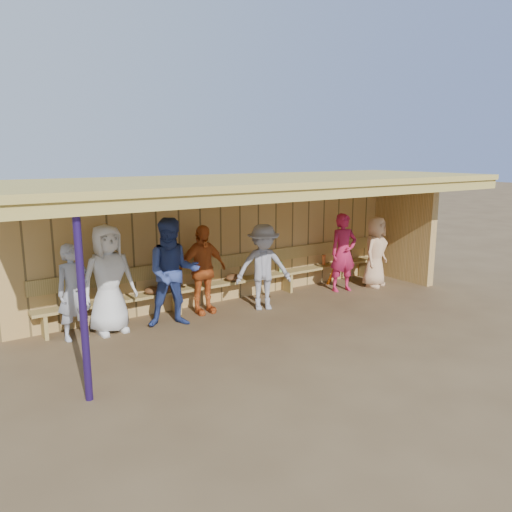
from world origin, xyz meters
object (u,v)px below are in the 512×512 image
(player_d, at_px, (202,270))
(player_g, at_px, (343,253))
(player_b, at_px, (109,279))
(player_c, at_px, (173,273))
(bench, at_px, (234,275))
(player_e, at_px, (263,267))
(player_h, at_px, (375,252))
(player_a, at_px, (74,292))

(player_d, xyz_separation_m, player_g, (3.21, -0.32, 0.01))
(player_b, height_order, player_d, player_b)
(player_c, bearing_deg, player_g, 19.86)
(player_c, bearing_deg, player_d, 44.18)
(bench, bearing_deg, player_c, -158.05)
(player_g, height_order, bench, player_g)
(player_e, xyz_separation_m, player_h, (3.00, -0.02, -0.03))
(player_h, bearing_deg, player_e, 160.88)
(player_e, height_order, bench, player_e)
(player_a, height_order, player_b, player_b)
(bench, bearing_deg, player_h, -13.49)
(player_c, height_order, bench, player_c)
(player_a, bearing_deg, player_h, -14.40)
(player_c, relative_size, player_e, 1.15)
(player_g, bearing_deg, player_h, 5.28)
(player_e, height_order, player_g, player_g)
(player_b, height_order, bench, player_b)
(player_b, relative_size, player_h, 1.16)
(player_d, relative_size, player_e, 1.01)
(player_e, bearing_deg, player_h, 23.42)
(player_e, distance_m, player_g, 2.15)
(player_e, bearing_deg, player_a, -162.87)
(player_e, relative_size, bench, 0.21)
(player_e, distance_m, player_h, 3.00)
(player_d, distance_m, player_g, 3.22)
(player_c, xyz_separation_m, player_h, (4.79, -0.11, -0.15))
(player_c, bearing_deg, player_e, 16.73)
(player_d, relative_size, player_g, 0.99)
(player_e, bearing_deg, player_c, -159.31)
(player_b, bearing_deg, player_d, -2.70)
(player_a, distance_m, player_c, 1.60)
(player_a, height_order, player_h, player_h)
(player_d, height_order, player_h, player_d)
(player_a, relative_size, player_h, 0.99)
(player_a, xyz_separation_m, player_c, (1.56, -0.29, 0.16))
(player_a, bearing_deg, bench, -4.33)
(player_a, xyz_separation_m, player_g, (5.50, -0.29, 0.06))
(player_a, xyz_separation_m, player_b, (0.55, -0.01, 0.13))
(player_e, xyz_separation_m, player_g, (2.14, 0.10, 0.02))
(player_a, distance_m, player_h, 6.36)
(player_a, height_order, player_g, player_g)
(player_a, distance_m, player_e, 3.38)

